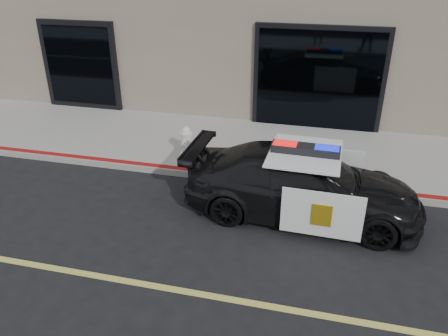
# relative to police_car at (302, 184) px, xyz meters

# --- Properties ---
(ground) EXTENTS (120.00, 120.00, 0.00)m
(ground) POSITION_rel_police_car_xyz_m (0.99, -2.58, -0.65)
(ground) COLOR black
(ground) RESTS_ON ground
(sidewalk_n) EXTENTS (60.00, 3.50, 0.15)m
(sidewalk_n) POSITION_rel_police_car_xyz_m (0.99, 2.67, -0.57)
(sidewalk_n) COLOR gray
(sidewalk_n) RESTS_ON ground
(police_car) EXTENTS (2.17, 4.51, 1.44)m
(police_car) POSITION_rel_police_car_xyz_m (0.00, 0.00, 0.00)
(police_car) COLOR black
(police_car) RESTS_ON ground
(fire_hydrant) EXTENTS (0.34, 0.47, 0.75)m
(fire_hydrant) POSITION_rel_police_car_xyz_m (-2.83, 1.69, -0.15)
(fire_hydrant) COLOR white
(fire_hydrant) RESTS_ON sidewalk_n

